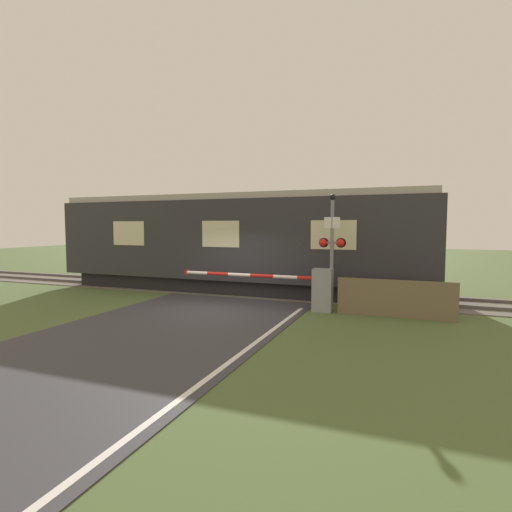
{
  "coord_description": "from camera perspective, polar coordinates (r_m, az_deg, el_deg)",
  "views": [
    {
      "loc": [
        5.82,
        -11.3,
        2.65
      ],
      "look_at": [
        0.86,
        1.5,
        1.63
      ],
      "focal_mm": 28.0,
      "sensor_mm": 36.0,
      "label": 1
    }
  ],
  "objects": [
    {
      "name": "train",
      "position": [
        16.33,
        -2.72,
        1.98
      ],
      "size": [
        15.26,
        3.06,
        3.9
      ],
      "color": "black",
      "rests_on": "ground_plane"
    },
    {
      "name": "roadside_fence",
      "position": [
        12.32,
        19.28,
        -5.78
      ],
      "size": [
        3.32,
        0.06,
        1.1
      ],
      "color": "#726047",
      "rests_on": "ground_plane"
    },
    {
      "name": "crossing_barrier",
      "position": [
        12.67,
        7.94,
        -4.52
      ],
      "size": [
        5.22,
        0.44,
        1.34
      ],
      "color": "gray",
      "rests_on": "ground_plane"
    },
    {
      "name": "track_bed",
      "position": [
        16.22,
        -0.11,
        -5.04
      ],
      "size": [
        36.0,
        3.2,
        0.13
      ],
      "color": "#666056",
      "rests_on": "ground_plane"
    },
    {
      "name": "signal_post",
      "position": [
        12.55,
        10.79,
        1.54
      ],
      "size": [
        0.84,
        0.26,
        3.64
      ],
      "color": "gray",
      "rests_on": "ground_plane"
    },
    {
      "name": "ground_plane",
      "position": [
        12.98,
        -5.98,
        -7.53
      ],
      "size": [
        80.0,
        80.0,
        0.0
      ],
      "primitive_type": "plane",
      "color": "#4C6033"
    }
  ]
}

